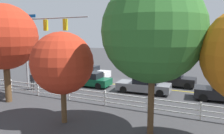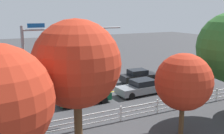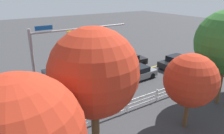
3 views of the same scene
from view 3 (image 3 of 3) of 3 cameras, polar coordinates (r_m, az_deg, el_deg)
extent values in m
plane|color=#38383A|center=(22.36, -5.82, -4.25)|extent=(120.00, 120.00, 0.00)
cube|color=gold|center=(24.29, 2.55, -2.12)|extent=(28.00, 0.16, 0.01)
cylinder|color=gray|center=(14.73, -19.87, -3.88)|extent=(0.20, 0.20, 6.97)
cylinder|color=gray|center=(14.94, -7.96, 10.27)|extent=(7.08, 0.12, 0.12)
cube|color=#0C59B2|center=(13.96, -17.92, 10.00)|extent=(1.10, 0.03, 0.28)
cube|color=gold|center=(14.67, -11.21, 7.52)|extent=(0.32, 0.28, 1.00)
sphere|color=red|center=(14.75, -11.52, 8.83)|extent=(0.17, 0.17, 0.17)
sphere|color=orange|center=(14.81, -11.44, 7.62)|extent=(0.17, 0.17, 0.17)
sphere|color=#148C19|center=(14.88, -11.35, 6.42)|extent=(0.17, 0.17, 0.17)
cube|color=gold|center=(15.60, -3.73, 8.59)|extent=(0.32, 0.28, 1.00)
sphere|color=red|center=(15.67, -4.04, 9.83)|extent=(0.17, 0.17, 0.17)
sphere|color=orange|center=(15.73, -4.01, 8.68)|extent=(0.17, 0.17, 0.17)
sphere|color=#148C19|center=(15.80, -3.98, 7.54)|extent=(0.17, 0.17, 0.17)
cube|color=black|center=(26.95, 5.10, 1.42)|extent=(4.20, 1.98, 0.74)
cube|color=black|center=(26.64, 4.78, 2.67)|extent=(2.03, 1.69, 0.55)
cylinder|color=black|center=(28.45, 6.45, 1.80)|extent=(0.65, 0.25, 0.64)
cylinder|color=black|center=(27.22, 8.49, 0.86)|extent=(0.65, 0.25, 0.64)
cylinder|color=black|center=(26.95, 1.65, 0.88)|extent=(0.65, 0.25, 0.64)
cylinder|color=black|center=(25.65, 3.58, -0.16)|extent=(0.65, 0.25, 0.64)
cube|color=silver|center=(22.57, -14.82, -2.98)|extent=(4.45, 2.05, 0.74)
cube|color=black|center=(22.26, -15.50, -1.54)|extent=(1.99, 1.78, 0.57)
cylinder|color=black|center=(23.94, -12.22, -2.11)|extent=(0.65, 0.24, 0.64)
cylinder|color=black|center=(22.41, -10.38, -3.54)|extent=(0.65, 0.24, 0.64)
cylinder|color=black|center=(23.07, -19.03, -3.65)|extent=(0.65, 0.24, 0.64)
cylinder|color=black|center=(21.48, -17.61, -5.27)|extent=(0.65, 0.24, 0.64)
cube|color=#0C4C2D|center=(20.13, -6.60, -5.42)|extent=(4.57, 1.78, 0.66)
cube|color=black|center=(19.96, -6.09, -3.64)|extent=(2.12, 1.60, 0.59)
cylinder|color=black|center=(18.98, -9.64, -8.01)|extent=(0.64, 0.22, 0.64)
cylinder|color=black|center=(20.36, -11.56, -6.12)|extent=(0.64, 0.22, 0.64)
cylinder|color=black|center=(20.25, -1.57, -5.85)|extent=(0.64, 0.22, 0.64)
cylinder|color=black|center=(21.54, -3.90, -4.23)|extent=(0.64, 0.22, 0.64)
cube|color=slate|center=(22.99, 6.46, -2.07)|extent=(4.84, 2.09, 0.67)
cube|color=black|center=(22.92, 6.96, -0.53)|extent=(2.22, 1.79, 0.54)
cylinder|color=black|center=(21.48, 4.79, -4.33)|extent=(0.65, 0.25, 0.64)
cylinder|color=black|center=(22.74, 1.90, -2.85)|extent=(0.65, 0.25, 0.64)
cylinder|color=black|center=(23.57, 10.82, -2.37)|extent=(0.65, 0.25, 0.64)
cylinder|color=black|center=(24.72, 7.87, -1.12)|extent=(0.65, 0.25, 0.64)
cube|color=black|center=(27.51, 16.62, 1.02)|extent=(4.47, 2.12, 0.74)
cube|color=black|center=(27.49, 17.03, 2.38)|extent=(2.27, 1.84, 0.55)
cylinder|color=black|center=(25.96, 16.07, -0.69)|extent=(0.65, 0.25, 0.64)
cylinder|color=black|center=(27.03, 13.10, 0.41)|extent=(0.65, 0.25, 0.64)
cylinder|color=black|center=(28.26, 19.88, 0.57)|extent=(0.65, 0.25, 0.64)
cylinder|color=black|center=(29.25, 17.00, 1.55)|extent=(0.65, 0.25, 0.64)
cylinder|color=#3F3F42|center=(16.03, -13.81, -13.61)|extent=(0.16, 0.16, 0.85)
cylinder|color=#3F3F42|center=(15.87, -13.84, -14.01)|extent=(0.16, 0.16, 0.85)
cube|color=#333338|center=(15.56, -14.05, -11.55)|extent=(0.40, 0.47, 0.62)
sphere|color=tan|center=(15.35, -14.18, -10.21)|extent=(0.22, 0.22, 0.22)
cube|color=white|center=(26.28, 27.29, -1.36)|extent=(0.10, 0.10, 1.15)
cube|color=white|center=(23.62, 23.30, -2.99)|extent=(0.10, 0.10, 1.15)
cube|color=white|center=(21.14, 18.31, -5.00)|extent=(0.10, 0.10, 1.15)
cube|color=white|center=(18.89, 12.02, -7.47)|extent=(0.10, 0.10, 1.15)
cube|color=white|center=(16.96, 4.06, -10.41)|extent=(0.10, 0.10, 1.15)
cube|color=white|center=(15.48, -5.86, -13.74)|extent=(0.10, 0.10, 1.15)
cube|color=white|center=(18.72, 12.10, -6.45)|extent=(26.00, 0.06, 0.09)
cube|color=white|center=(18.87, 12.02, -7.40)|extent=(26.00, 0.06, 0.09)
cube|color=white|center=(19.02, 11.95, -8.26)|extent=(26.00, 0.06, 0.09)
cylinder|color=brown|center=(15.98, 19.38, -11.46)|extent=(0.31, 0.31, 2.22)
sphere|color=#B22D19|center=(14.90, 20.45, -3.34)|extent=(3.59, 3.59, 3.59)
cylinder|color=brown|center=(12.94, -4.47, -15.80)|extent=(0.47, 0.47, 3.18)
sphere|color=#B22D19|center=(11.28, -4.94, -1.47)|extent=(4.93, 4.93, 4.93)
cylinder|color=brown|center=(19.92, 27.10, -4.25)|extent=(0.32, 0.32, 3.42)
camera|label=1|loc=(19.44, 59.95, -2.26)|focal=33.65mm
camera|label=2|loc=(4.39, 137.44, -33.00)|focal=42.25mm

